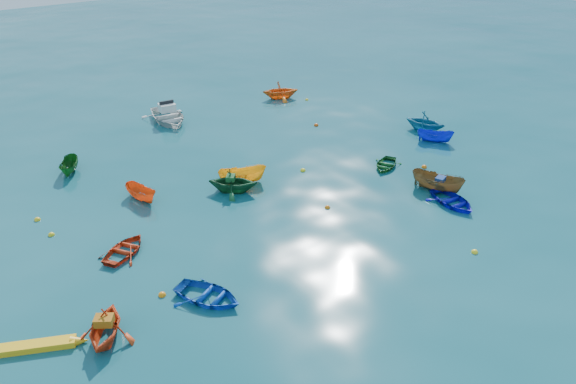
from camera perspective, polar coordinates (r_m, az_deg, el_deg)
ground at (r=30.21m, az=5.65°, el=-4.28°), size 160.00×160.00×0.00m
dinghy_blue_sw at (r=25.88m, az=-8.10°, el=-10.76°), size 3.53×3.92×0.67m
sampan_brown_mid at (r=35.57m, az=14.84°, el=0.16°), size 2.30×3.53×1.28m
dinghy_blue_se at (r=34.24m, az=16.31°, el=-1.20°), size 2.66×3.42×0.65m
dinghy_orange_w at (r=24.86m, az=-17.90°, el=-14.00°), size 3.59×3.69×1.48m
sampan_yellow_mid at (r=35.44m, az=-4.63°, el=0.98°), size 3.21×2.39×1.17m
dinghy_green_e at (r=37.91m, az=9.86°, el=2.53°), size 3.14×2.86×0.53m
dinghy_cyan_se at (r=44.54m, az=13.66°, el=6.10°), size 3.52×3.77×1.60m
dinghy_red_nw at (r=29.77m, az=-16.16°, el=-5.93°), size 3.46×3.22×0.58m
sampan_orange_n at (r=34.47m, az=-14.59°, el=-0.74°), size 1.50×2.75×1.01m
dinghy_green_n at (r=34.40m, az=-5.61°, el=0.04°), size 3.88×3.85×1.55m
sampan_blue_far at (r=42.66m, az=14.65°, el=4.99°), size 2.36×2.68×1.01m
dinghy_orange_far at (r=50.39m, az=-0.78°, el=9.49°), size 3.95×3.74×1.64m
sampan_green_far at (r=39.28m, az=-21.20°, el=1.89°), size 2.12×2.76×1.01m
kayak_yellow at (r=25.41m, az=-24.19°, el=-14.31°), size 3.66×2.10×0.38m
motorboat_white at (r=46.11m, az=-12.05°, el=7.05°), size 4.02×5.23×1.61m
tarp_blue_a at (r=35.17m, az=15.23°, el=1.24°), size 0.77×0.68×0.31m
tarp_orange_a at (r=24.31m, az=-18.19°, el=-12.30°), size 0.93×0.88×0.36m
tarp_green_b at (r=33.99m, az=-5.84°, el=1.43°), size 0.81×0.82×0.32m
buoy_ye_a at (r=30.14m, az=18.42°, el=-5.86°), size 0.34×0.34×0.34m
buoy_or_b at (r=32.56m, az=4.03°, el=-1.62°), size 0.33×0.33×0.33m
buoy_ye_b at (r=34.29m, az=-24.10°, el=-2.62°), size 0.35×0.35×0.35m
buoy_or_c at (r=26.48m, az=-12.66°, el=-10.21°), size 0.35×0.35×0.35m
buoy_ye_c at (r=36.83m, az=1.53°, el=2.17°), size 0.35×0.35×0.35m
buoy_or_d at (r=38.35m, az=13.66°, el=2.43°), size 0.36×0.36×0.36m
buoy_ye_d at (r=32.52m, az=-22.89°, el=-4.07°), size 0.34×0.34×0.34m
buoy_or_e at (r=44.27m, az=2.88°, el=6.75°), size 0.36×0.36×0.36m
buoy_ye_e at (r=49.99m, az=1.93°, el=9.32°), size 0.29×0.29×0.29m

